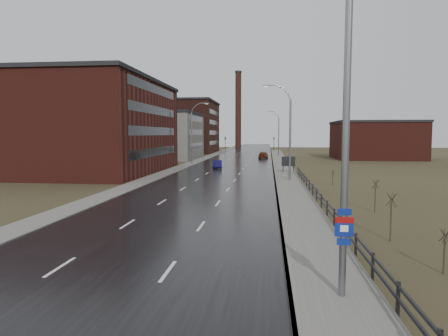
% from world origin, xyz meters
% --- Properties ---
extents(ground, '(320.00, 320.00, 0.00)m').
position_xyz_m(ground, '(0.00, 0.00, 0.00)').
color(ground, '#2D2819').
rests_on(ground, ground).
extents(road, '(14.00, 300.00, 0.06)m').
position_xyz_m(road, '(0.00, 60.00, 0.03)').
color(road, black).
rests_on(road, ground).
extents(sidewalk_right, '(3.20, 180.00, 0.18)m').
position_xyz_m(sidewalk_right, '(8.60, 35.00, 0.09)').
color(sidewalk_right, '#595651').
rests_on(sidewalk_right, ground).
extents(curb_right, '(0.16, 180.00, 0.18)m').
position_xyz_m(curb_right, '(7.08, 35.00, 0.09)').
color(curb_right, slate).
rests_on(curb_right, ground).
extents(sidewalk_left, '(2.40, 260.00, 0.12)m').
position_xyz_m(sidewalk_left, '(-8.20, 60.00, 0.06)').
color(sidewalk_left, '#595651').
rests_on(sidewalk_left, ground).
extents(warehouse_near, '(22.44, 28.56, 13.50)m').
position_xyz_m(warehouse_near, '(-20.99, 45.00, 6.76)').
color(warehouse_near, '#471914').
rests_on(warehouse_near, ground).
extents(warehouse_mid, '(16.32, 20.40, 10.50)m').
position_xyz_m(warehouse_mid, '(-17.99, 78.00, 5.26)').
color(warehouse_mid, slate).
rests_on(warehouse_mid, ground).
extents(warehouse_far, '(26.52, 24.48, 15.50)m').
position_xyz_m(warehouse_far, '(-22.99, 108.00, 7.76)').
color(warehouse_far, '#331611').
rests_on(warehouse_far, ground).
extents(building_right, '(18.36, 16.32, 8.50)m').
position_xyz_m(building_right, '(30.30, 82.00, 4.26)').
color(building_right, '#471914').
rests_on(building_right, ground).
extents(smokestack, '(2.70, 2.70, 30.70)m').
position_xyz_m(smokestack, '(-6.00, 150.00, 15.50)').
color(smokestack, '#331611').
rests_on(smokestack, ground).
extents(streetlight_main, '(3.91, 0.29, 12.11)m').
position_xyz_m(streetlight_main, '(8.47, 2.00, 6.06)').
color(streetlight_main, slate).
rests_on(streetlight_main, ground).
extents(streetlight_right_mid, '(3.36, 0.28, 11.35)m').
position_xyz_m(streetlight_right_mid, '(8.50, 36.00, 5.84)').
color(streetlight_right_mid, slate).
rests_on(streetlight_right_mid, ground).
extents(streetlight_left, '(3.36, 0.28, 11.35)m').
position_xyz_m(streetlight_left, '(-7.70, 62.00, 5.84)').
color(streetlight_left, slate).
rests_on(streetlight_left, ground).
extents(streetlight_right_far, '(3.36, 0.28, 11.35)m').
position_xyz_m(streetlight_right_far, '(8.50, 90.00, 5.84)').
color(streetlight_right_far, slate).
rests_on(streetlight_right_far, ground).
extents(guardrail, '(0.10, 53.05, 1.10)m').
position_xyz_m(guardrail, '(10.30, 18.31, 0.71)').
color(guardrail, black).
rests_on(guardrail, ground).
extents(shrub_b, '(0.44, 0.47, 1.84)m').
position_xyz_m(shrub_b, '(13.32, 5.07, 0.98)').
color(shrub_b, '#382D23').
rests_on(shrub_b, ground).
extents(shrub_c, '(0.61, 0.64, 2.57)m').
position_xyz_m(shrub_c, '(12.69, 9.96, 1.36)').
color(shrub_c, '#382D23').
rests_on(shrub_c, ground).
extents(shrub_d, '(0.57, 0.60, 2.39)m').
position_xyz_m(shrub_d, '(13.91, 17.82, 1.27)').
color(shrub_d, '#382D23').
rests_on(shrub_d, ground).
extents(shrub_e, '(0.64, 0.68, 2.72)m').
position_xyz_m(shrub_e, '(12.93, 23.64, 1.45)').
color(shrub_e, '#382D23').
rests_on(shrub_e, ground).
extents(shrub_f, '(0.40, 0.42, 1.65)m').
position_xyz_m(shrub_f, '(13.36, 33.32, 0.87)').
color(shrub_f, '#382D23').
rests_on(shrub_f, ground).
extents(billboard, '(1.90, 0.17, 2.41)m').
position_xyz_m(billboard, '(9.10, 45.49, 1.64)').
color(billboard, black).
rests_on(billboard, ground).
extents(traffic_light_left, '(0.58, 2.73, 5.30)m').
position_xyz_m(traffic_light_left, '(-8.00, 120.00, 4.60)').
color(traffic_light_left, black).
rests_on(traffic_light_left, ground).
extents(traffic_light_right, '(0.58, 2.73, 5.30)m').
position_xyz_m(traffic_light_right, '(8.00, 120.00, 4.60)').
color(traffic_light_right, black).
rests_on(traffic_light_right, ground).
extents(car_near, '(1.89, 4.17, 1.33)m').
position_xyz_m(car_near, '(-1.85, 52.04, 0.66)').
color(car_near, '#100D41').
rests_on(car_near, ground).
extents(car_far, '(2.36, 4.95, 1.63)m').
position_xyz_m(car_far, '(5.12, 79.00, 0.82)').
color(car_far, '#56210E').
rests_on(car_far, ground).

